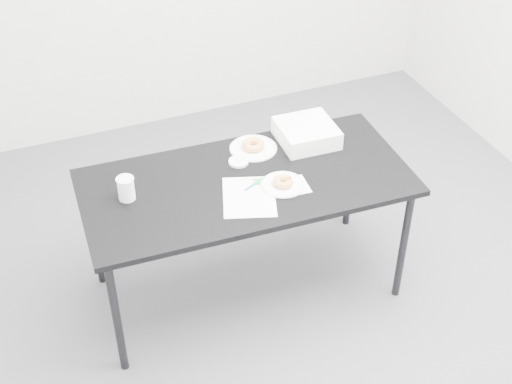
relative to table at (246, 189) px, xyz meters
name	(u,v)px	position (x,y,z in m)	size (l,w,h in m)	color
floor	(271,308)	(0.06, -0.19, -0.66)	(4.00, 4.00, 0.00)	#4B4B50
table	(246,189)	(0.00, 0.00, 0.00)	(1.60, 0.80, 0.72)	black
scorecard	(249,197)	(-0.04, -0.13, 0.06)	(0.24, 0.30, 0.00)	white
logo_patch	(259,182)	(0.05, -0.04, 0.06)	(0.05, 0.05, 0.00)	green
pen	(256,183)	(0.03, -0.05, 0.06)	(0.01, 0.01, 0.14)	#0B737C
napkin	(293,186)	(0.18, -0.13, 0.06)	(0.15, 0.15, 0.00)	white
plate_near	(283,185)	(0.14, -0.11, 0.06)	(0.21, 0.21, 0.01)	white
donut_near	(283,181)	(0.14, -0.11, 0.08)	(0.10, 0.10, 0.03)	#DA9145
plate_far	(253,148)	(0.13, 0.23, 0.06)	(0.24, 0.24, 0.01)	white
donut_far	(253,145)	(0.13, 0.23, 0.08)	(0.11, 0.11, 0.04)	#DA9145
coffee_cup	(126,188)	(-0.56, 0.07, 0.11)	(0.08, 0.08, 0.12)	white
cup_lid	(239,162)	(0.02, 0.15, 0.06)	(0.10, 0.10, 0.01)	white
bakery_box	(306,133)	(0.41, 0.20, 0.10)	(0.28, 0.28, 0.09)	white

